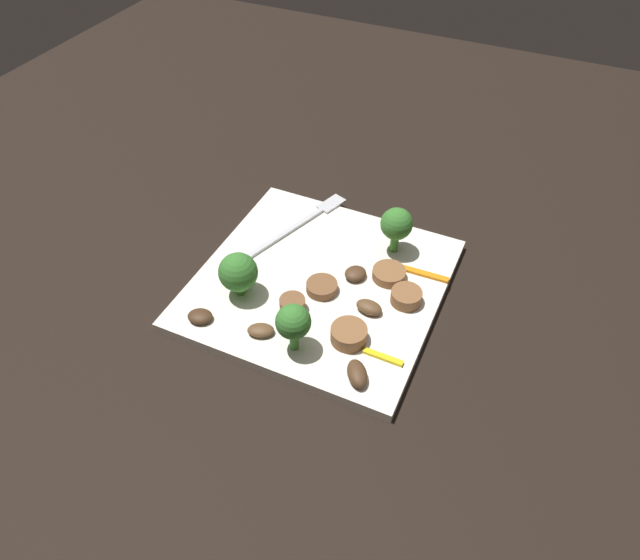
{
  "coord_description": "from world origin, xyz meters",
  "views": [
    {
      "loc": [
        -0.4,
        -0.18,
        0.45
      ],
      "look_at": [
        0.0,
        0.0,
        0.01
      ],
      "focal_mm": 32.39,
      "sensor_mm": 36.0,
      "label": 1
    }
  ],
  "objects_px": {
    "fork": "(297,226)",
    "broccoli_floret_1": "(238,272)",
    "sausage_slice_3": "(406,297)",
    "mushroom_2": "(357,374)",
    "pepper_strip_2": "(383,357)",
    "sausage_slice_2": "(349,334)",
    "broccoli_floret_0": "(397,225)",
    "mushroom_3": "(200,316)",
    "sausage_slice_4": "(322,287)",
    "mushroom_0": "(355,273)",
    "sausage_slice_1": "(389,274)",
    "mushroom_4": "(369,307)",
    "mushroom_1": "(261,330)",
    "pepper_strip_0": "(423,274)",
    "broccoli_floret_2": "(293,323)",
    "sausage_slice_0": "(292,305)",
    "plate": "(320,284)"
  },
  "relations": [
    {
      "from": "plate",
      "to": "pepper_strip_2",
      "type": "distance_m",
      "value": 0.12
    },
    {
      "from": "mushroom_4",
      "to": "sausage_slice_1",
      "type": "bearing_deg",
      "value": -2.0
    },
    {
      "from": "sausage_slice_3",
      "to": "mushroom_3",
      "type": "bearing_deg",
      "value": 121.32
    },
    {
      "from": "broccoli_floret_2",
      "to": "sausage_slice_3",
      "type": "height_order",
      "value": "broccoli_floret_2"
    },
    {
      "from": "fork",
      "to": "mushroom_3",
      "type": "relative_size",
      "value": 6.88
    },
    {
      "from": "mushroom_3",
      "to": "pepper_strip_0",
      "type": "bearing_deg",
      "value": -50.05
    },
    {
      "from": "sausage_slice_1",
      "to": "sausage_slice_0",
      "type": "bearing_deg",
      "value": 139.11
    },
    {
      "from": "mushroom_1",
      "to": "pepper_strip_2",
      "type": "xyz_separation_m",
      "value": [
        0.02,
        -0.12,
        -0.0
      ]
    },
    {
      "from": "plate",
      "to": "pepper_strip_2",
      "type": "xyz_separation_m",
      "value": [
        -0.07,
        -0.1,
        0.01
      ]
    },
    {
      "from": "sausage_slice_4",
      "to": "mushroom_0",
      "type": "bearing_deg",
      "value": -36.33
    },
    {
      "from": "broccoli_floret_1",
      "to": "mushroom_1",
      "type": "xyz_separation_m",
      "value": [
        -0.04,
        -0.05,
        -0.03
      ]
    },
    {
      "from": "broccoli_floret_2",
      "to": "mushroom_2",
      "type": "xyz_separation_m",
      "value": [
        -0.01,
        -0.07,
        -0.03
      ]
    },
    {
      "from": "broccoli_floret_0",
      "to": "sausage_slice_1",
      "type": "bearing_deg",
      "value": -167.35
    },
    {
      "from": "sausage_slice_0",
      "to": "broccoli_floret_2",
      "type": "bearing_deg",
      "value": -151.44
    },
    {
      "from": "pepper_strip_0",
      "to": "pepper_strip_2",
      "type": "height_order",
      "value": "same"
    },
    {
      "from": "sausage_slice_0",
      "to": "pepper_strip_0",
      "type": "relative_size",
      "value": 0.48
    },
    {
      "from": "sausage_slice_1",
      "to": "sausage_slice_4",
      "type": "height_order",
      "value": "same"
    },
    {
      "from": "mushroom_1",
      "to": "fork",
      "type": "bearing_deg",
      "value": 13.7
    },
    {
      "from": "fork",
      "to": "sausage_slice_2",
      "type": "relative_size",
      "value": 4.88
    },
    {
      "from": "sausage_slice_1",
      "to": "mushroom_0",
      "type": "distance_m",
      "value": 0.04
    },
    {
      "from": "sausage_slice_3",
      "to": "mushroom_2",
      "type": "bearing_deg",
      "value": 174.8
    },
    {
      "from": "sausage_slice_0",
      "to": "mushroom_2",
      "type": "bearing_deg",
      "value": -119.25
    },
    {
      "from": "sausage_slice_3",
      "to": "mushroom_0",
      "type": "relative_size",
      "value": 1.33
    },
    {
      "from": "broccoli_floret_1",
      "to": "sausage_slice_3",
      "type": "bearing_deg",
      "value": -69.31
    },
    {
      "from": "mushroom_4",
      "to": "broccoli_floret_1",
      "type": "bearing_deg",
      "value": 103.94
    },
    {
      "from": "plate",
      "to": "sausage_slice_1",
      "type": "xyz_separation_m",
      "value": [
        0.03,
        -0.07,
        0.01
      ]
    },
    {
      "from": "plate",
      "to": "sausage_slice_1",
      "type": "distance_m",
      "value": 0.07
    },
    {
      "from": "fork",
      "to": "sausage_slice_1",
      "type": "relative_size",
      "value": 4.84
    },
    {
      "from": "sausage_slice_0",
      "to": "pepper_strip_0",
      "type": "xyz_separation_m",
      "value": [
        0.1,
        -0.11,
        -0.01
      ]
    },
    {
      "from": "broccoli_floret_0",
      "to": "broccoli_floret_2",
      "type": "relative_size",
      "value": 1.03
    },
    {
      "from": "sausage_slice_4",
      "to": "pepper_strip_2",
      "type": "relative_size",
      "value": 0.83
    },
    {
      "from": "broccoli_floret_1",
      "to": "broccoli_floret_0",
      "type": "bearing_deg",
      "value": -43.26
    },
    {
      "from": "sausage_slice_4",
      "to": "mushroom_4",
      "type": "height_order",
      "value": "same"
    },
    {
      "from": "broccoli_floret_0",
      "to": "mushroom_3",
      "type": "distance_m",
      "value": 0.23
    },
    {
      "from": "sausage_slice_2",
      "to": "plate",
      "type": "bearing_deg",
      "value": 43.32
    },
    {
      "from": "mushroom_1",
      "to": "pepper_strip_0",
      "type": "relative_size",
      "value": 0.48
    },
    {
      "from": "fork",
      "to": "broccoli_floret_1",
      "type": "xyz_separation_m",
      "value": [
        -0.12,
        0.01,
        0.03
      ]
    },
    {
      "from": "mushroom_1",
      "to": "mushroom_2",
      "type": "bearing_deg",
      "value": -95.43
    },
    {
      "from": "sausage_slice_4",
      "to": "fork",
      "type": "bearing_deg",
      "value": 39.85
    },
    {
      "from": "pepper_strip_2",
      "to": "sausage_slice_2",
      "type": "bearing_deg",
      "value": 78.79
    },
    {
      "from": "sausage_slice_1",
      "to": "mushroom_2",
      "type": "height_order",
      "value": "mushroom_2"
    },
    {
      "from": "broccoli_floret_1",
      "to": "mushroom_2",
      "type": "height_order",
      "value": "broccoli_floret_1"
    },
    {
      "from": "mushroom_0",
      "to": "sausage_slice_4",
      "type": "bearing_deg",
      "value": 143.67
    },
    {
      "from": "sausage_slice_3",
      "to": "pepper_strip_0",
      "type": "xyz_separation_m",
      "value": [
        0.05,
        -0.0,
        -0.01
      ]
    },
    {
      "from": "broccoli_floret_2",
      "to": "mushroom_3",
      "type": "xyz_separation_m",
      "value": [
        -0.01,
        0.1,
        -0.03
      ]
    },
    {
      "from": "sausage_slice_1",
      "to": "broccoli_floret_2",
      "type": "bearing_deg",
      "value": 158.67
    },
    {
      "from": "sausage_slice_1",
      "to": "pepper_strip_2",
      "type": "relative_size",
      "value": 0.91
    },
    {
      "from": "broccoli_floret_0",
      "to": "pepper_strip_2",
      "type": "relative_size",
      "value": 1.42
    },
    {
      "from": "sausage_slice_0",
      "to": "mushroom_2",
      "type": "distance_m",
      "value": 0.1
    },
    {
      "from": "mushroom_2",
      "to": "pepper_strip_2",
      "type": "xyz_separation_m",
      "value": [
        0.03,
        -0.01,
        -0.0
      ]
    }
  ]
}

